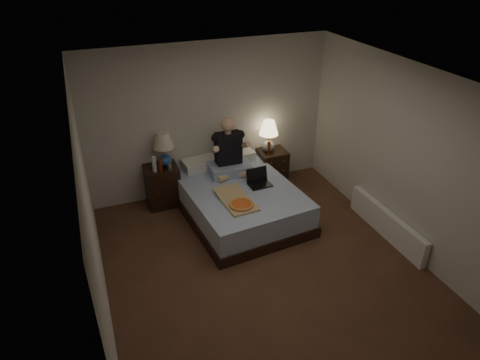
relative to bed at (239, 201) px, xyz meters
name	(u,v)px	position (x,y,z in m)	size (l,w,h in m)	color
floor	(264,267)	(-0.13, -1.28, -0.26)	(4.00, 4.50, 0.00)	brown
ceiling	(271,82)	(-0.13, -1.28, 2.24)	(4.00, 4.50, 0.00)	white
wall_back	(210,120)	(-0.13, 0.97, 0.99)	(4.00, 2.50, 0.00)	beige
wall_front	(390,326)	(-0.13, -3.53, 0.99)	(4.00, 2.50, 0.00)	beige
wall_left	(91,221)	(-2.13, -1.28, 0.99)	(4.50, 2.50, 0.00)	beige
wall_right	(404,158)	(1.87, -1.28, 0.99)	(4.50, 2.50, 0.00)	beige
bed	(239,201)	(0.00, 0.00, 0.00)	(1.55, 2.06, 0.52)	#5576AB
nightstand_left	(163,186)	(-1.03, 0.75, 0.08)	(0.51, 0.46, 0.67)	black
nightstand_right	(272,167)	(0.91, 0.76, 0.05)	(0.47, 0.42, 0.61)	black
lamp_left	(164,150)	(-0.95, 0.77, 0.69)	(0.32, 0.32, 0.56)	#274891
lamp_right	(269,136)	(0.83, 0.77, 0.63)	(0.32, 0.32, 0.56)	gray
water_bottle	(154,164)	(-1.14, 0.65, 0.53)	(0.07, 0.07, 0.25)	silver
soda_can	(170,167)	(-0.91, 0.60, 0.46)	(0.07, 0.07, 0.10)	#AAABA6
beer_bottle_left	(160,165)	(-1.05, 0.61, 0.52)	(0.06, 0.06, 0.23)	#5C200D
beer_bottle_right	(269,147)	(0.81, 0.69, 0.47)	(0.06, 0.06, 0.23)	#62270E
person	(229,147)	(0.01, 0.45, 0.72)	(0.66, 0.52, 0.93)	black
laptop	(260,179)	(0.31, -0.09, 0.38)	(0.34, 0.28, 0.24)	black
pizza_box	(241,205)	(-0.18, -0.56, 0.30)	(0.40, 0.76, 0.08)	tan
radiator	(386,224)	(1.80, -1.27, -0.06)	(0.10, 1.60, 0.40)	white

